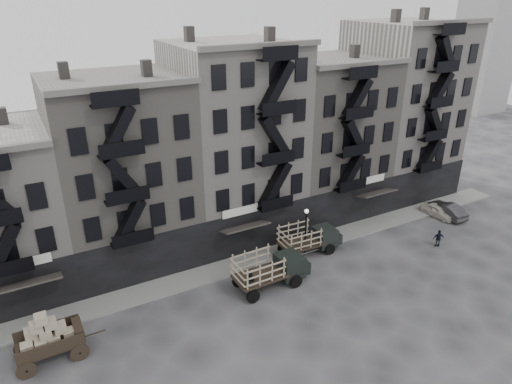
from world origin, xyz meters
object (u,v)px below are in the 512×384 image
pedestrian_west (60,334)px  pedestrian_mid (250,284)px  wagon (45,333)px  car_far (447,210)px  stake_truck_west (270,267)px  stake_truck_east (309,237)px  policeman (439,238)px  car_east (438,211)px

pedestrian_west → pedestrian_mid: size_ratio=0.95×
wagon → pedestrian_west: size_ratio=2.22×
wagon → car_far: wagon is taller
car_far → pedestrian_mid: pedestrian_mid is taller
pedestrian_west → stake_truck_west: bearing=-53.6°
stake_truck_west → stake_truck_east: size_ratio=1.07×
wagon → stake_truck_east: (21.06, 2.59, -0.41)m
pedestrian_west → pedestrian_mid: pedestrian_mid is taller
pedestrian_west → policeman: bearing=-55.7°
stake_truck_east → pedestrian_mid: 7.86m
car_east → pedestrian_mid: (-22.64, -2.34, 0.38)m
wagon → stake_truck_west: size_ratio=0.69×
stake_truck_east → policeman: bearing=-21.1°
stake_truck_west → pedestrian_west: 14.97m
stake_truck_east → pedestrian_mid: stake_truck_east is taller
wagon → stake_truck_east: 21.23m
wagon → car_far: size_ratio=0.96×
stake_truck_east → car_far: size_ratio=1.30×
wagon → policeman: bearing=-4.2°
car_far → pedestrian_west: pedestrian_west is taller
wagon → pedestrian_west: bearing=46.7°
stake_truck_east → pedestrian_mid: bearing=-156.0°
wagon → car_far: 37.25m
car_east → policeman: (-4.67, -4.09, 0.19)m
wagon → car_far: bearing=2.1°
car_east → wagon: bearing=177.0°
stake_truck_east → car_far: bearing=-0.9°
wagon → pedestrian_mid: bearing=-1.7°
stake_truck_west → pedestrian_mid: bearing=-172.1°
stake_truck_west → pedestrian_mid: (-1.90, -0.30, -0.73)m
pedestrian_mid → policeman: pedestrian_mid is taller
pedestrian_west → stake_truck_east: bearing=-45.4°
policeman → stake_truck_west: bearing=21.0°
wagon → policeman: size_ratio=2.59×
policeman → pedestrian_west: bearing=22.9°
car_east → car_far: car_far is taller
car_far → policeman: policeman is taller
pedestrian_west → pedestrian_mid: bearing=-55.4°
pedestrian_west → policeman: 31.12m
car_far → pedestrian_west: size_ratio=2.31×
wagon → car_far: (37.19, 1.68, -1.29)m
stake_truck_west → car_far: 21.60m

